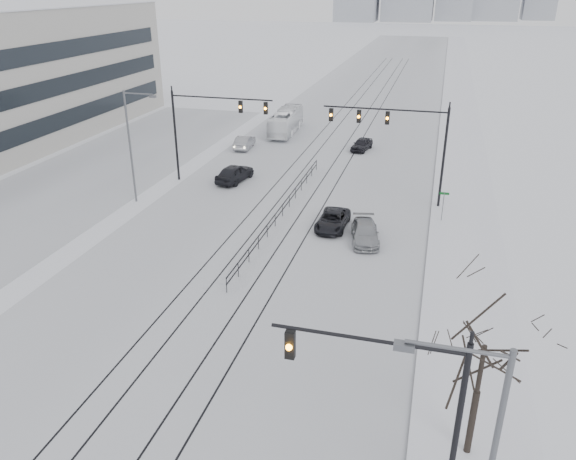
% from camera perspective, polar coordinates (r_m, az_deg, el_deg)
% --- Properties ---
extents(road, '(22.00, 260.00, 0.02)m').
position_cam_1_polar(road, '(71.17, 6.08, 10.38)').
color(road, silver).
rests_on(road, ground).
extents(sidewalk_east, '(5.00, 260.00, 0.16)m').
position_cam_1_polar(sidewalk_east, '(70.37, 17.13, 9.36)').
color(sidewalk_east, silver).
rests_on(sidewalk_east, ground).
extents(curb, '(0.10, 260.00, 0.12)m').
position_cam_1_polar(curb, '(70.33, 15.12, 9.57)').
color(curb, gray).
rests_on(curb, ground).
extents(parking_strip, '(14.00, 60.00, 0.03)m').
position_cam_1_polar(parking_strip, '(55.71, -19.39, 5.30)').
color(parking_strip, silver).
rests_on(parking_strip, ground).
extents(tram_rails, '(5.30, 180.00, 0.01)m').
position_cam_1_polar(tram_rails, '(52.25, 2.42, 5.48)').
color(tram_rails, black).
rests_on(tram_rails, ground).
extents(traffic_mast_near, '(6.10, 0.37, 7.00)m').
position_cam_1_polar(traffic_mast_near, '(18.72, 11.98, -16.57)').
color(traffic_mast_near, black).
rests_on(traffic_mast_near, ground).
extents(traffic_mast_ne, '(9.60, 0.37, 8.00)m').
position_cam_1_polar(traffic_mast_ne, '(44.76, 11.44, 9.52)').
color(traffic_mast_ne, black).
rests_on(traffic_mast_ne, ground).
extents(traffic_mast_nw, '(9.10, 0.37, 8.00)m').
position_cam_1_polar(traffic_mast_nw, '(49.62, -8.35, 10.91)').
color(traffic_mast_nw, black).
rests_on(traffic_mast_nw, ground).
extents(street_light_west, '(2.73, 0.25, 9.00)m').
position_cam_1_polar(street_light_west, '(46.16, -15.51, 8.85)').
color(street_light_west, '#595B60').
rests_on(street_light_west, ground).
extents(bare_tree, '(4.40, 4.40, 6.10)m').
position_cam_1_polar(bare_tree, '(21.28, 19.18, -12.16)').
color(bare_tree, black).
rests_on(bare_tree, ground).
extents(median_fence, '(0.06, 24.00, 1.00)m').
position_cam_1_polar(median_fence, '(42.97, -0.56, 2.04)').
color(median_fence, black).
rests_on(median_fence, ground).
extents(street_sign, '(0.70, 0.06, 2.40)m').
position_cam_1_polar(street_sign, '(43.06, 15.50, 2.73)').
color(street_sign, '#595B60').
rests_on(street_sign, ground).
extents(sedan_sb_inner, '(2.60, 4.88, 1.58)m').
position_cam_1_polar(sedan_sb_inner, '(50.84, -5.44, 5.78)').
color(sedan_sb_inner, black).
rests_on(sedan_sb_inner, ground).
extents(sedan_sb_outer, '(1.76, 4.27, 1.37)m').
position_cam_1_polar(sedan_sb_outer, '(61.30, -4.45, 8.88)').
color(sedan_sb_outer, gray).
rests_on(sedan_sb_outer, ground).
extents(sedan_nb_front, '(2.13, 4.46, 1.23)m').
position_cam_1_polar(sedan_nb_front, '(41.00, 4.56, 0.99)').
color(sedan_nb_front, black).
rests_on(sedan_nb_front, ground).
extents(sedan_nb_right, '(2.65, 4.70, 1.28)m').
position_cam_1_polar(sedan_nb_right, '(39.13, 7.83, -0.29)').
color(sedan_nb_right, '#94979B').
rests_on(sedan_nb_right, ground).
extents(sedan_nb_far, '(2.23, 4.00, 1.29)m').
position_cam_1_polar(sedan_nb_far, '(60.97, 7.50, 8.62)').
color(sedan_nb_far, black).
rests_on(sedan_nb_far, ground).
extents(box_truck, '(2.79, 9.91, 2.73)m').
position_cam_1_polar(box_truck, '(67.55, -0.20, 10.96)').
color(box_truck, white).
rests_on(box_truck, ground).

